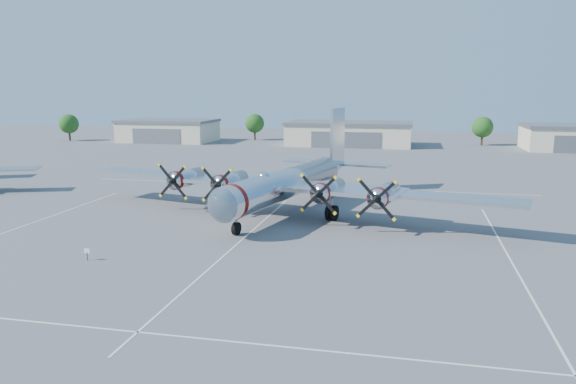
% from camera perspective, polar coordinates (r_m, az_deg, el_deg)
% --- Properties ---
extents(ground, '(260.00, 260.00, 0.00)m').
position_cam_1_polar(ground, '(51.87, -3.83, -4.11)').
color(ground, '#59595B').
rests_on(ground, ground).
extents(parking_lines, '(60.00, 50.08, 0.01)m').
position_cam_1_polar(parking_lines, '(50.25, -4.39, -4.59)').
color(parking_lines, silver).
rests_on(parking_lines, ground).
extents(hangar_west, '(22.60, 14.60, 5.40)m').
position_cam_1_polar(hangar_west, '(143.31, -12.05, 6.14)').
color(hangar_west, beige).
rests_on(hangar_west, ground).
extents(hangar_center, '(28.60, 14.60, 5.40)m').
position_cam_1_polar(hangar_center, '(131.30, 6.24, 5.93)').
color(hangar_center, beige).
rests_on(hangar_center, ground).
extents(hangar_east, '(20.60, 14.60, 5.40)m').
position_cam_1_polar(hangar_east, '(134.85, 27.04, 4.97)').
color(hangar_east, beige).
rests_on(hangar_east, ground).
extents(tree_far_west, '(4.80, 4.80, 6.64)m').
position_cam_1_polar(tree_far_west, '(151.91, -21.37, 6.46)').
color(tree_far_west, '#382619').
rests_on(tree_far_west, ground).
extents(tree_west, '(4.80, 4.80, 6.64)m').
position_cam_1_polar(tree_west, '(143.87, -3.40, 6.97)').
color(tree_west, '#382619').
rests_on(tree_west, ground).
extents(tree_east, '(4.80, 4.80, 6.64)m').
position_cam_1_polar(tree_east, '(137.36, 19.15, 6.25)').
color(tree_east, '#382619').
rests_on(tree_east, ground).
extents(main_bomber_b29, '(54.19, 42.98, 10.59)m').
position_cam_1_polar(main_bomber_b29, '(60.66, 0.23, -1.93)').
color(main_bomber_b29, silver).
rests_on(main_bomber_b29, ground).
extents(info_placard, '(0.49, 0.08, 0.94)m').
position_cam_1_polar(info_placard, '(46.02, -19.74, -5.77)').
color(info_placard, black).
rests_on(info_placard, ground).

